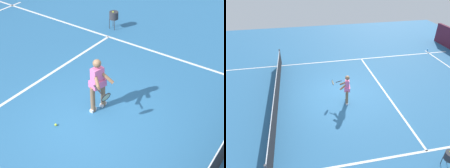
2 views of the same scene
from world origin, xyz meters
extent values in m
plane|color=teal|center=(0.00, 0.00, 0.00)|extent=(27.31, 27.31, 0.00)
cube|color=white|center=(0.00, -2.48, 0.00)|extent=(8.61, 0.10, 0.01)
cube|color=white|center=(-4.30, 0.00, 0.00)|extent=(0.10, 19.01, 0.01)
cube|color=#232326|center=(0.00, 3.27, 0.48)|extent=(9.13, 0.02, 0.97)
cube|color=white|center=(0.00, 3.27, 0.99)|extent=(9.13, 0.02, 0.04)
cylinder|color=#8C6647|center=(-0.82, -0.15, 0.39)|extent=(0.13, 0.13, 0.78)
cylinder|color=#8C6647|center=(-0.47, -0.23, 0.39)|extent=(0.13, 0.13, 0.78)
cube|color=white|center=(-0.82, -0.15, 0.04)|extent=(0.20, 0.10, 0.08)
cube|color=white|center=(-0.47, -0.23, 0.04)|extent=(0.20, 0.10, 0.08)
cube|color=pink|center=(-0.64, -0.19, 1.04)|extent=(0.36, 0.26, 0.52)
cube|color=pink|center=(-0.64, -0.19, 0.84)|extent=(0.45, 0.36, 0.20)
sphere|color=#8C6647|center=(-0.64, -0.19, 1.44)|extent=(0.22, 0.22, 0.22)
cylinder|color=#8C6647|center=(-0.76, -0.01, 1.06)|extent=(0.19, 0.49, 0.37)
cylinder|color=#8C6647|center=(-0.46, -0.08, 1.06)|extent=(0.36, 0.43, 0.37)
cylinder|color=black|center=(-0.22, 0.15, 1.02)|extent=(0.10, 0.29, 0.14)
torus|color=black|center=(-0.15, 0.44, 0.96)|extent=(0.30, 0.18, 0.28)
cylinder|color=beige|center=(-0.15, 0.44, 0.96)|extent=(0.25, 0.14, 0.23)
sphere|color=#D1E533|center=(0.57, -0.65, 0.03)|extent=(0.07, 0.07, 0.07)
cylinder|color=#333338|center=(-5.05, -2.75, 0.55)|extent=(0.36, 0.36, 0.30)
cylinder|color=#333338|center=(-4.92, -2.63, 0.20)|extent=(0.02, 0.02, 0.40)
cylinder|color=#333338|center=(-5.17, -2.88, 0.20)|extent=(0.02, 0.02, 0.40)
cylinder|color=#333338|center=(-4.92, -2.88, 0.20)|extent=(0.02, 0.02, 0.40)
sphere|color=#D1E533|center=(-5.00, -2.75, 0.71)|extent=(0.07, 0.07, 0.07)
camera|label=1|loc=(4.80, 4.12, 5.70)|focal=51.95mm
camera|label=2|loc=(-8.78, 1.91, 6.28)|focal=32.49mm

